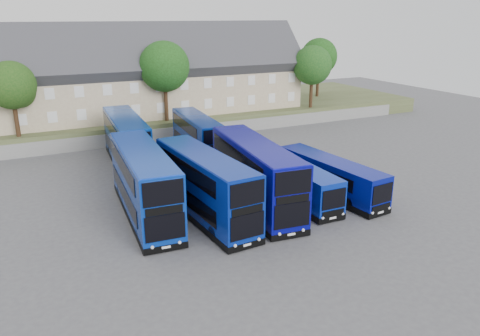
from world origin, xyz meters
name	(u,v)px	position (x,y,z in m)	size (l,w,h in m)	color
ground	(252,220)	(0.00, 0.00, 0.00)	(120.00, 120.00, 0.00)	#4D4C52
retaining_wall	(155,136)	(0.00, 24.00, 0.75)	(70.00, 0.40, 1.50)	slate
earth_bank	(133,117)	(0.00, 34.00, 1.00)	(80.00, 20.00, 2.00)	#464E2C
terrace_row	(113,79)	(-3.00, 30.00, 6.60)	(48.00, 10.40, 11.20)	tan
dd_front_left	(144,184)	(-6.51, 4.11, 2.41)	(3.66, 12.47, 4.89)	#082E9E
dd_front_mid	(205,187)	(-2.73, 1.94, 2.30)	(3.48, 11.92, 4.68)	navy
dd_front_right	(256,176)	(1.50, 2.25, 2.42)	(4.04, 12.58, 4.92)	#070882
dd_rear_left	(127,142)	(-4.81, 16.76, 2.34)	(3.56, 12.11, 4.75)	navy
dd_rear_right	(198,138)	(2.23, 16.11, 2.07)	(3.16, 10.74, 4.21)	navy
coach_east_a	(293,181)	(4.94, 2.35, 1.43)	(2.43, 10.76, 2.93)	#0826A0
coach_east_b	(331,178)	(8.02, 1.64, 1.45)	(3.31, 10.97, 2.95)	#071082
tree_west	(13,87)	(-13.85, 25.10, 7.05)	(4.80, 4.80, 7.65)	#382314
tree_mid	(165,68)	(2.15, 25.60, 8.07)	(5.76, 5.76, 9.18)	#382314
tree_east	(313,67)	(22.15, 25.10, 7.39)	(5.12, 5.12, 8.16)	#382314
tree_far	(319,58)	(28.15, 32.10, 7.73)	(5.44, 5.44, 8.67)	#382314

